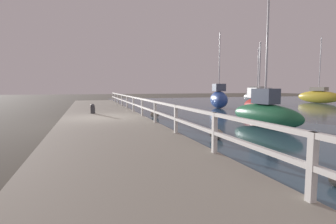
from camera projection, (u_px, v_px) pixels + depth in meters
The scene contains 11 objects.
ground_plane at pixel (104, 124), 13.14m from camera, with size 120.00×120.00×0.00m, color #4C473D.
dock_walkway at pixel (104, 120), 13.13m from camera, with size 4.08×36.00×0.33m.
railing at pixel (142, 104), 13.63m from camera, with size 0.10×32.50×0.92m.
boulder_water_edge at pixel (216, 134), 9.17m from camera, with size 0.48×0.44×0.36m.
boulder_upstream at pixel (155, 115), 15.71m from camera, with size 0.53×0.47×0.40m.
mooring_bollard at pixel (93, 109), 14.94m from camera, with size 0.26×0.26×0.55m.
sailboat_gray at pixel (257, 97), 28.39m from camera, with size 1.98×3.88×6.02m.
sailboat_green at pixel (265, 113), 11.98m from camera, with size 1.39×4.26×6.07m.
sailboat_red at pixel (259, 104), 17.30m from camera, with size 2.35×4.13×4.73m.
sailboat_blue at pixel (219, 98), 22.96m from camera, with size 1.78×3.28×6.52m.
sailboat_yellow at pixel (318, 96), 30.46m from camera, with size 1.67×5.51×7.56m.
Camera 1 is at (-0.81, -13.39, 1.82)m, focal length 28.00 mm.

